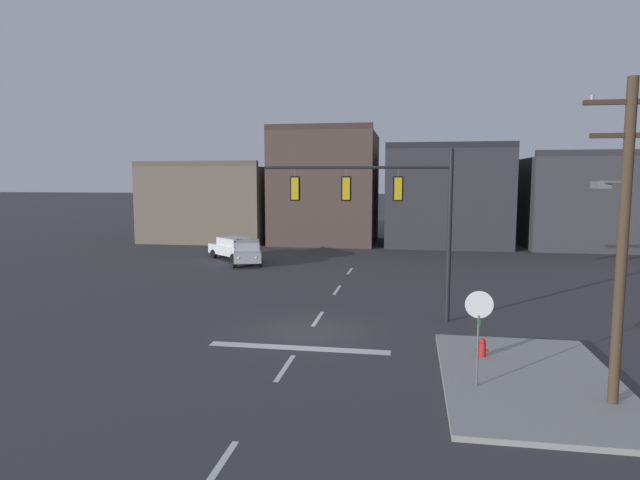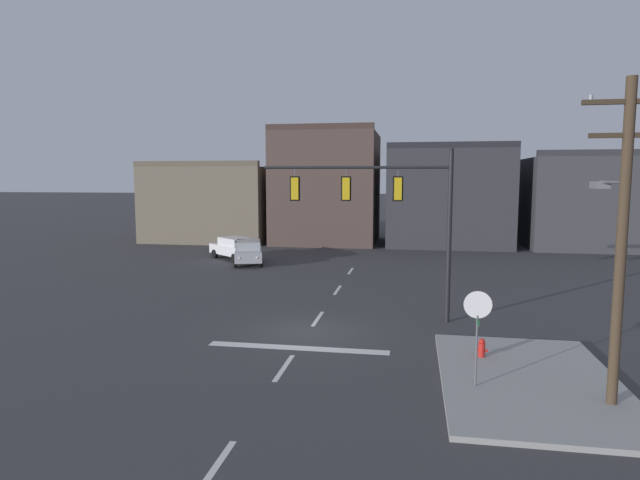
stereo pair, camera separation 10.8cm
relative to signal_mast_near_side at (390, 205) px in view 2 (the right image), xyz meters
The scene contains 11 objects.
ground_plane 6.09m from the signal_mast_near_side, 142.49° to the right, with size 400.00×400.00×0.00m, color #353538.
sidewalk_near_corner 8.98m from the signal_mast_near_side, 55.18° to the right, with size 5.00×8.00×0.15m, color gray.
stop_bar_paint 7.07m from the signal_mast_near_side, 124.61° to the right, with size 6.40×0.50×0.01m, color silver.
lane_centreline 5.66m from the signal_mast_near_side, behind, with size 0.16×26.40×0.01m.
signal_mast_near_side is the anchor object (origin of this frame).
stop_sign 8.10m from the signal_mast_near_side, 68.98° to the right, with size 0.76×0.64×2.83m.
car_lot_nearside 19.89m from the signal_mast_near_side, 127.79° to the left, with size 4.51×4.23×1.61m.
car_lot_middle 17.41m from the signal_mast_near_side, 127.31° to the left, with size 3.00×4.73×1.61m.
utility_pole 9.71m from the signal_mast_near_side, 51.42° to the right, with size 2.20×2.27×8.32m.
fire_hydrant 7.17m from the signal_mast_near_side, 54.71° to the right, with size 0.40×0.30×0.75m.
building_row 28.06m from the signal_mast_near_side, 89.73° to the left, with size 43.95×13.76×10.53m.
Camera 2 is at (3.88, -19.72, 5.86)m, focal length 30.05 mm.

